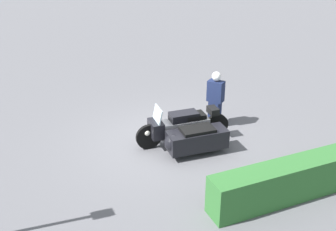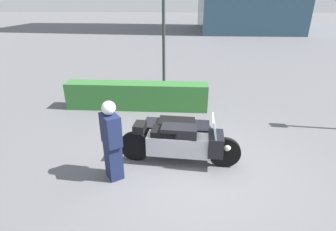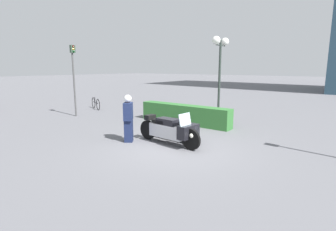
# 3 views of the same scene
# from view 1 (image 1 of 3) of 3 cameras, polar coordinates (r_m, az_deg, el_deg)

# --- Properties ---
(ground_plane) EXTENTS (160.00, 160.00, 0.00)m
(ground_plane) POSITION_cam_1_polar(r_m,az_deg,el_deg) (11.79, 0.14, -3.65)
(ground_plane) COLOR slate
(police_motorcycle) EXTENTS (2.71, 1.39, 1.18)m
(police_motorcycle) POSITION_cam_1_polar(r_m,az_deg,el_deg) (11.26, 2.62, -2.37)
(police_motorcycle) COLOR black
(police_motorcycle) RESTS_ON ground
(officer_rider) EXTENTS (0.50, 0.54, 1.70)m
(officer_rider) POSITION_cam_1_polar(r_m,az_deg,el_deg) (12.43, 6.44, 2.41)
(officer_rider) COLOR #192347
(officer_rider) RESTS_ON ground
(hedge_bush_curbside) EXTENTS (4.72, 0.63, 0.89)m
(hedge_bush_curbside) POSITION_cam_1_polar(r_m,az_deg,el_deg) (10.02, 18.04, -7.83)
(hedge_bush_curbside) COLOR #337033
(hedge_bush_curbside) RESTS_ON ground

